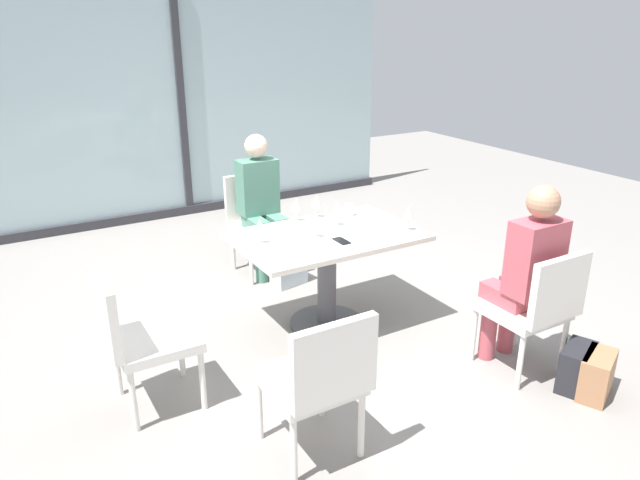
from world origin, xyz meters
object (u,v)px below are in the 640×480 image
Objects in this scene: chair_front_right at (536,305)px; wine_glass_3 at (296,204)px; wine_glass_1 at (409,213)px; handbag_1 at (289,269)px; wine_glass_2 at (260,225)px; wine_glass_5 at (316,201)px; person_near_window at (261,199)px; wine_glass_4 at (337,209)px; handbag_0 at (597,375)px; cell_phone_on_table at (342,241)px; chair_front_left at (319,377)px; dining_table_main at (327,258)px; handbag_2 at (576,367)px; person_front_right at (526,269)px; wine_glass_0 at (315,220)px; chair_near_window at (256,218)px; coffee_cup at (349,210)px.

wine_glass_3 is at bearing 117.74° from chair_front_right.
handbag_1 is at bearing 114.68° from wine_glass_1.
wine_glass_2 is 1.00× the size of wine_glass_5.
person_near_window is 0.78m from wine_glass_3.
handbag_1 is (-0.08, 0.66, -0.72)m from wine_glass_4.
cell_phone_on_table is at bearing 98.83° from handbag_0.
wine_glass_2 is at bearing 77.19° from chair_front_left.
dining_table_main is 1.50× the size of chair_front_right.
chair_front_right is 4.70× the size of wine_glass_3.
cell_phone_on_table is 1.70m from handbag_2.
wine_glass_3 is 0.62× the size of handbag_2.
handbag_2 is at bearing -54.94° from cell_phone_on_table.
person_front_right is 6.81× the size of wine_glass_0.
person_near_window is at bearing 108.55° from chair_front_right.
chair_near_window is 1.07m from coffee_cup.
wine_glass_1 is 0.53m from wine_glass_4.
coffee_cup is 2.08m from handbag_0.
wine_glass_5 is 2.27m from handbag_0.
wine_glass_3 is at bearing 166.78° from coffee_cup.
dining_table_main is 0.49m from wine_glass_3.
person_near_window reaches higher than wine_glass_3.
wine_glass_0 is 1.00× the size of wine_glass_5.
wine_glass_4 is at bearing 137.83° from wine_glass_1.
wine_glass_2 is at bearing 153.54° from cell_phone_on_table.
wine_glass_3 is 2.06× the size of coffee_cup.
person_front_right is 8.75× the size of cell_phone_on_table.
person_near_window is at bearing 92.08° from handbag_1.
coffee_cup is (0.20, 0.15, -0.09)m from wine_glass_4.
cell_phone_on_table reaches higher than handbag_2.
dining_table_main is at bearing -90.00° from chair_near_window.
wine_glass_0 reaches higher than dining_table_main.
chair_near_window is 4.70× the size of wine_glass_2.
chair_front_left is 2.90× the size of handbag_0.
wine_glass_4 is 0.27m from coffee_cup.
dining_table_main is at bearing 99.08° from handbag_2.
handbag_0 is at bearing -73.58° from wine_glass_1.
handbag_2 is (0.93, -2.72, -0.36)m from chair_near_window.
wine_glass_2 is (-1.05, 0.30, 0.00)m from wine_glass_1.
wine_glass_2 is at bearing -115.11° from person_near_window.
chair_front_left is (-0.79, -1.23, -0.05)m from dining_table_main.
person_front_right is 1.22m from cell_phone_on_table.
person_front_right is 4.20× the size of handbag_0.
wine_glass_4 is (-0.63, 1.35, 0.37)m from chair_front_right.
chair_near_window is 0.69× the size of person_front_right.
dining_table_main is at bearing -143.24° from coffee_cup.
chair_near_window is at bearing 110.60° from coffee_cup.
wine_glass_1 is at bearing -22.86° from dining_table_main.
handbag_2 is (0.13, -0.37, -0.56)m from person_front_right.
wine_glass_5 reaches higher than coffee_cup.
wine_glass_1 is at bearing -69.41° from chair_near_window.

